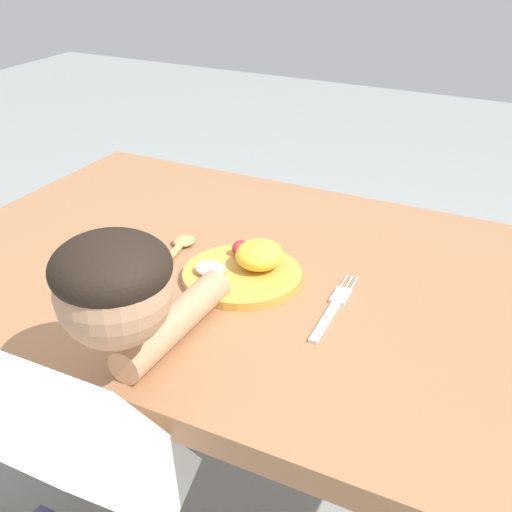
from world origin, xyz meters
TOP-DOWN VIEW (x-y plane):
  - dining_table at (0.00, 0.00)m, footprint 1.19×0.79m
  - plate at (0.01, -0.04)m, footprint 0.21×0.21m
  - fork at (0.19, -0.06)m, footprint 0.03×0.21m
  - spoon at (-0.14, -0.04)m, footprint 0.07×0.22m

SIDE VIEW (x-z plane):
  - dining_table at x=0.00m, z-range 0.25..0.92m
  - fork at x=0.19m, z-range 0.67..0.68m
  - spoon at x=-0.14m, z-range 0.67..0.69m
  - plate at x=0.01m, z-range 0.66..0.72m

